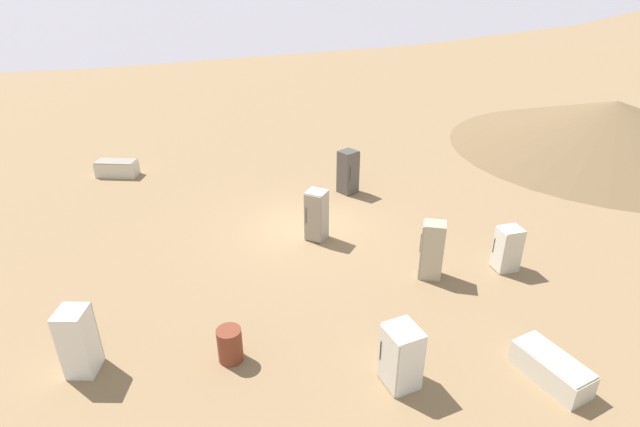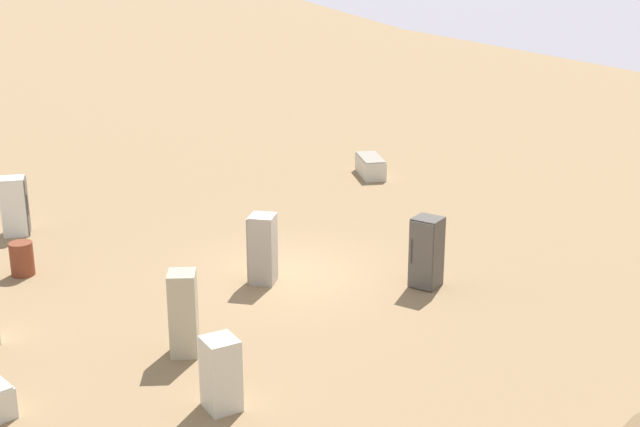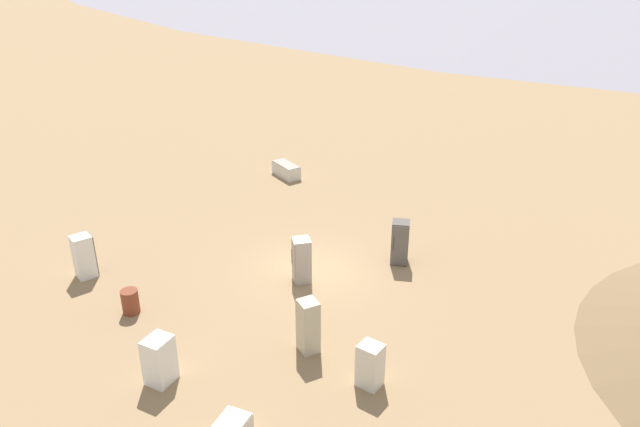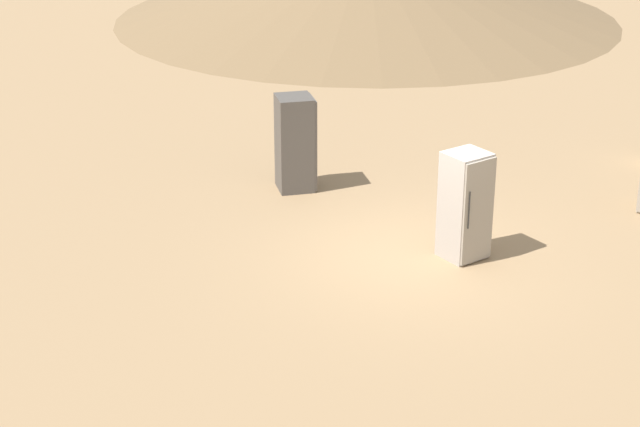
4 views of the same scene
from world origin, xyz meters
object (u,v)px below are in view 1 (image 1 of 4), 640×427
at_px(discarded_fridge_0, 432,250).
at_px(discarded_fridge_4, 316,215).
at_px(discarded_fridge_5, 348,172).
at_px(discarded_fridge_2, 551,368).
at_px(discarded_fridge_1, 117,168).
at_px(discarded_fridge_7, 507,249).
at_px(discarded_fridge_3, 78,341).
at_px(discarded_fridge_6, 401,356).
at_px(rusty_barrel, 230,345).

relative_size(discarded_fridge_0, discarded_fridge_4, 1.03).
bearing_deg(discarded_fridge_5, discarded_fridge_2, 69.16).
xyz_separation_m(discarded_fridge_1, discarded_fridge_7, (-6.56, -15.15, 0.36)).
height_order(discarded_fridge_1, discarded_fridge_3, discarded_fridge_3).
height_order(discarded_fridge_4, discarded_fridge_5, discarded_fridge_5).
bearing_deg(discarded_fridge_4, discarded_fridge_1, -6.80).
xyz_separation_m(discarded_fridge_2, discarded_fridge_3, (-0.40, 10.69, 0.53)).
bearing_deg(discarded_fridge_0, discarded_fridge_6, 171.78).
bearing_deg(discarded_fridge_2, discarded_fridge_1, -68.46).
bearing_deg(discarded_fridge_2, discarded_fridge_6, -26.37).
bearing_deg(discarded_fridge_3, discarded_fridge_1, 107.37).
relative_size(discarded_fridge_1, discarded_fridge_4, 1.00).
bearing_deg(discarded_fridge_1, discarded_fridge_3, 20.62).
bearing_deg(discarded_fridge_1, rusty_barrel, 34.92).
bearing_deg(rusty_barrel, discarded_fridge_6, -96.94).
distance_m(discarded_fridge_2, discarded_fridge_7, 4.62).
bearing_deg(discarded_fridge_5, discarded_fridge_7, 86.00).
bearing_deg(discarded_fridge_0, discarded_fridge_1, 68.55).
height_order(discarded_fridge_5, discarded_fridge_6, discarded_fridge_5).
xyz_separation_m(discarded_fridge_4, discarded_fridge_6, (-6.45, -2.32, -0.13)).
height_order(discarded_fridge_6, rusty_barrel, discarded_fridge_6).
bearing_deg(discarded_fridge_5, discarded_fridge_4, 29.47).
height_order(discarded_fridge_1, discarded_fridge_2, discarded_fridge_1).
relative_size(discarded_fridge_2, discarded_fridge_7, 1.35).
bearing_deg(discarded_fridge_4, discarded_fridge_5, -82.54).
relative_size(discarded_fridge_5, rusty_barrel, 2.04).
distance_m(discarded_fridge_4, discarded_fridge_7, 6.13).
bearing_deg(discarded_fridge_4, rusty_barrel, 96.61).
xyz_separation_m(discarded_fridge_3, discarded_fridge_4, (6.53, -4.94, 0.03)).
distance_m(discarded_fridge_1, discarded_fridge_5, 10.29).
xyz_separation_m(discarded_fridge_0, discarded_fridge_4, (2.09, 3.56, -0.03)).
distance_m(discarded_fridge_0, discarded_fridge_2, 4.63).
xyz_separation_m(discarded_fridge_1, discarded_fridge_4, (-5.04, -9.21, 0.53)).
xyz_separation_m(discarded_fridge_0, discarded_fridge_7, (0.56, -2.37, -0.20)).
xyz_separation_m(discarded_fridge_0, discarded_fridge_5, (6.01, 2.56, -0.02)).
xyz_separation_m(discarded_fridge_5, discarded_fridge_6, (-10.37, -1.31, -0.13)).
distance_m(discarded_fridge_2, discarded_fridge_3, 10.71).
xyz_separation_m(discarded_fridge_2, discarded_fridge_7, (4.60, -0.18, 0.39)).
relative_size(discarded_fridge_0, discarded_fridge_5, 1.02).
relative_size(discarded_fridge_1, discarded_fridge_7, 1.24).
relative_size(discarded_fridge_6, rusty_barrel, 1.73).
height_order(discarded_fridge_0, discarded_fridge_2, discarded_fridge_0).
bearing_deg(discarded_fridge_4, discarded_fridge_0, 171.51).
relative_size(discarded_fridge_2, discarded_fridge_4, 1.08).
distance_m(discarded_fridge_1, rusty_barrel, 13.36).
bearing_deg(discarded_fridge_7, discarded_fridge_1, 46.99).
relative_size(discarded_fridge_0, discarded_fridge_2, 0.95).
xyz_separation_m(discarded_fridge_0, discarded_fridge_2, (-4.04, -2.19, -0.59)).
distance_m(discarded_fridge_3, discarded_fridge_7, 11.97).
height_order(discarded_fridge_0, rusty_barrel, discarded_fridge_0).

